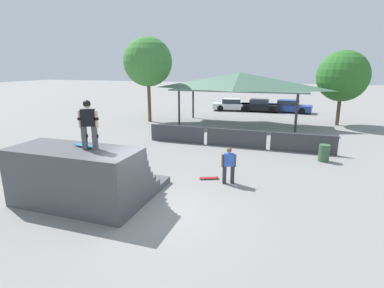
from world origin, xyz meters
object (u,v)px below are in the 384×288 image
at_px(skateboard_on_ground, 210,178).
at_px(tree_far_back, 343,76).
at_px(skateboard_on_deck, 85,146).
at_px(skater_on_deck, 88,122).
at_px(parked_car_black, 260,106).
at_px(parked_car_white, 232,105).
at_px(parked_car_blue, 289,107).
at_px(tree_beside_pavilion, 148,62).
at_px(trash_bin, 324,153).
at_px(bystander_walking, 229,164).

relative_size(skateboard_on_ground, tree_far_back, 0.14).
bearing_deg(skateboard_on_deck, skater_on_deck, -6.10).
bearing_deg(parked_car_black, tree_far_back, -40.81).
xyz_separation_m(skater_on_deck, skateboard_on_deck, (-0.33, 0.13, -0.86)).
relative_size(parked_car_white, parked_car_blue, 0.95).
bearing_deg(skateboard_on_deck, parked_car_white, 104.44).
height_order(tree_far_back, parked_car_blue, tree_far_back).
bearing_deg(tree_beside_pavilion, trash_bin, -29.04).
xyz_separation_m(skateboard_on_ground, parked_car_blue, (2.73, 20.96, 0.54)).
bearing_deg(skateboard_on_deck, bystander_walking, 53.01).
height_order(tree_far_back, trash_bin, tree_far_back).
xyz_separation_m(skateboard_on_ground, tree_far_back, (6.60, 14.94, 3.82)).
distance_m(skateboard_on_deck, parked_car_black, 24.40).
bearing_deg(trash_bin, tree_far_back, 80.26).
bearing_deg(trash_bin, skateboard_on_deck, -136.55).
relative_size(skateboard_on_deck, parked_car_white, 0.20).
height_order(skater_on_deck, tree_far_back, tree_far_back).
bearing_deg(parked_car_black, parked_car_white, -175.88).
relative_size(skateboard_on_deck, trash_bin, 1.01).
bearing_deg(trash_bin, bystander_walking, -131.49).
bearing_deg(skateboard_on_ground, tree_far_back, 43.12).
relative_size(trash_bin, parked_car_blue, 0.19).
distance_m(bystander_walking, tree_far_back, 16.49).
bearing_deg(skateboard_on_ground, bystander_walking, -36.92).
xyz_separation_m(skater_on_deck, parked_car_white, (-0.04, 24.03, -2.31)).
relative_size(skateboard_on_ground, parked_car_blue, 0.18).
height_order(parked_car_white, parked_car_blue, same).
bearing_deg(tree_beside_pavilion, skater_on_deck, -70.17).
bearing_deg(trash_bin, parked_car_black, 106.76).
relative_size(skater_on_deck, trash_bin, 1.88).
xyz_separation_m(skateboard_on_deck, skateboard_on_ground, (3.39, 3.50, -2.00)).
bearing_deg(tree_beside_pavilion, parked_car_black, 47.22).
xyz_separation_m(skateboard_on_deck, parked_car_white, (0.29, 23.90, -1.45)).
height_order(tree_beside_pavilion, parked_car_blue, tree_beside_pavilion).
distance_m(trash_bin, parked_car_blue, 16.86).
xyz_separation_m(bystander_walking, skateboard_on_ground, (-0.84, 0.21, -0.78)).
distance_m(skateboard_on_deck, tree_beside_pavilion, 16.23).
bearing_deg(parked_car_blue, skater_on_deck, -96.22).
height_order(skater_on_deck, skateboard_on_deck, skater_on_deck).
xyz_separation_m(bystander_walking, tree_beside_pavilion, (-9.39, 11.82, 4.14)).
xyz_separation_m(skateboard_on_ground, parked_car_white, (-3.09, 20.40, 0.54)).
bearing_deg(parked_car_blue, tree_far_back, -50.21).
bearing_deg(tree_beside_pavilion, skateboard_on_deck, -71.15).
relative_size(tree_beside_pavilion, parked_car_black, 1.70).
height_order(skateboard_on_deck, skateboard_on_ground, skateboard_on_deck).
bearing_deg(parked_car_white, skateboard_on_ground, -90.76).
relative_size(skater_on_deck, parked_car_blue, 0.35).
bearing_deg(parked_car_blue, skateboard_on_deck, -97.03).
relative_size(tree_far_back, parked_car_black, 1.42).
bearing_deg(skateboard_on_ground, parked_car_black, 67.46).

